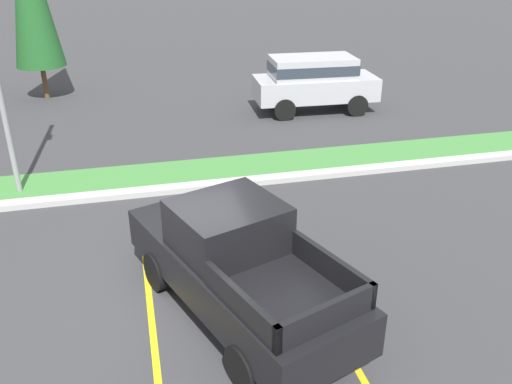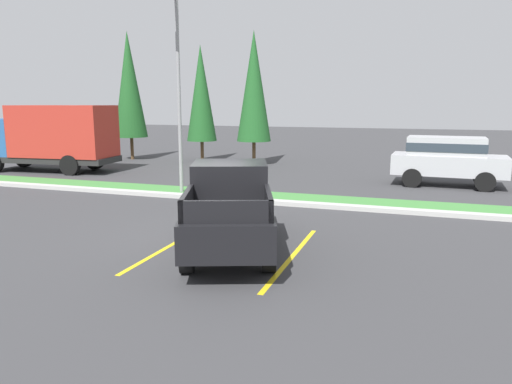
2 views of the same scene
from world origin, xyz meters
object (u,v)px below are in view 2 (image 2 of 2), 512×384
at_px(pickup_truck_main, 230,208).
at_px(cypress_tree_left_inner, 201,93).
at_px(suv_distant, 447,157).
at_px(cypress_tree_center, 254,87).
at_px(cypress_tree_leftmost, 129,85).
at_px(cargo_truck_distant, 53,136).
at_px(street_light, 177,83).

xyz_separation_m(pickup_truck_main, cypress_tree_left_inner, (-8.37, 16.32, 3.04)).
distance_m(suv_distant, cypress_tree_center, 11.56).
relative_size(cypress_tree_leftmost, cypress_tree_center, 1.04).
bearing_deg(pickup_truck_main, cargo_truck_distant, 144.69).
xyz_separation_m(suv_distant, cypress_tree_left_inner, (-13.75, 4.90, 2.84)).
bearing_deg(cypress_tree_center, suv_distant, -23.21).
height_order(cargo_truck_distant, cypress_tree_left_inner, cypress_tree_left_inner).
height_order(street_light, cypress_tree_center, cypress_tree_center).
xyz_separation_m(pickup_truck_main, cypress_tree_leftmost, (-12.99, 15.77, 3.58)).
xyz_separation_m(cargo_truck_distant, suv_distant, (19.15, 1.67, -0.61)).
xyz_separation_m(suv_distant, cypress_tree_leftmost, (-18.37, 4.36, 3.38)).
bearing_deg(suv_distant, cypress_tree_leftmost, 166.66).
bearing_deg(suv_distant, cypress_tree_center, 156.79).
height_order(cypress_tree_left_inner, cypress_tree_center, cypress_tree_center).
bearing_deg(street_light, pickup_truck_main, -53.31).
height_order(cargo_truck_distant, street_light, street_light).
relative_size(cypress_tree_left_inner, cypress_tree_center, 0.92).
bearing_deg(suv_distant, pickup_truck_main, -115.24).
height_order(cargo_truck_distant, cypress_tree_leftmost, cypress_tree_leftmost).
height_order(pickup_truck_main, cypress_tree_leftmost, cypress_tree_leftmost).
bearing_deg(street_light, cypress_tree_center, 91.36).
distance_m(cypress_tree_leftmost, cypress_tree_center, 8.16).
bearing_deg(pickup_truck_main, suv_distant, 64.76).
xyz_separation_m(pickup_truck_main, cypress_tree_center, (-4.83, 15.79, 3.39)).
bearing_deg(pickup_truck_main, cypress_tree_center, 107.00).
xyz_separation_m(street_light, cypress_tree_leftmost, (-8.39, 9.60, 0.37)).
distance_m(cargo_truck_distant, cypress_tree_center, 11.09).
bearing_deg(cypress_tree_left_inner, cypress_tree_center, -8.44).
distance_m(suv_distant, street_light, 11.67).
bearing_deg(cypress_tree_left_inner, street_light, -69.62).
relative_size(cargo_truck_distant, cypress_tree_left_inner, 1.01).
xyz_separation_m(pickup_truck_main, suv_distant, (5.38, 11.41, 0.20)).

